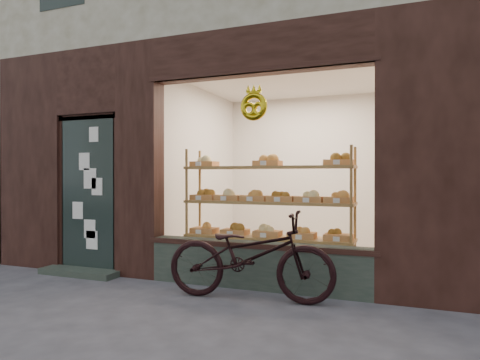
% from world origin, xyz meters
% --- Properties ---
extents(ground, '(90.00, 90.00, 0.00)m').
position_xyz_m(ground, '(0.00, 0.00, 0.00)').
color(ground, '#3B3A40').
extents(display_shelf, '(2.20, 0.45, 1.70)m').
position_xyz_m(display_shelf, '(0.45, 2.55, 0.85)').
color(display_shelf, olive).
rests_on(display_shelf, ground).
extents(bicycle, '(1.89, 0.82, 0.97)m').
position_xyz_m(bicycle, '(0.54, 1.64, 0.48)').
color(bicycle, black).
rests_on(bicycle, ground).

